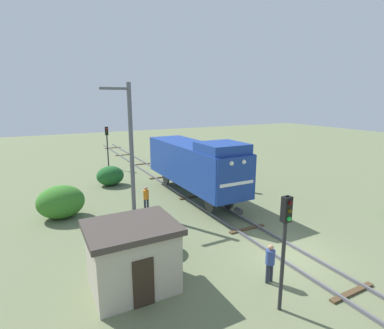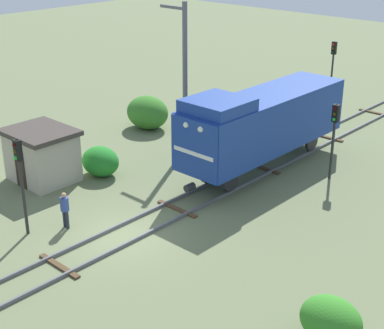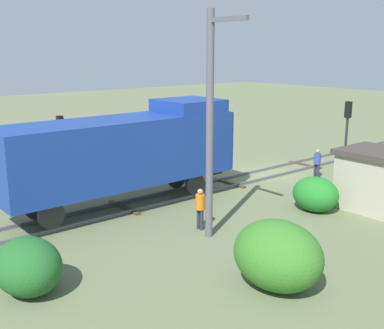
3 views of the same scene
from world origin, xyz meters
TOP-DOWN VIEW (x-y plane):
  - ground_plane at (0.00, 0.00)m, footprint 119.48×119.48m
  - railway_track at (0.00, 0.00)m, footprint 2.40×79.65m
  - locomotive at (0.00, 9.81)m, footprint 2.90×11.60m
  - traffic_signal_near at (-3.20, -2.67)m, footprint 0.32×0.34m
  - traffic_signal_mid at (3.40, 11.28)m, footprint 0.32×0.34m
  - traffic_signal_far at (-3.60, 23.12)m, footprint 0.32×0.34m
  - worker_near_track at (-2.40, -1.21)m, footprint 0.38×0.38m
  - worker_by_signal at (-4.20, 8.96)m, footprint 0.38×0.38m
  - catenary_mast at (-5.06, 9.20)m, footprint 1.94×0.28m
  - relay_hut at (-7.50, 1.11)m, footprint 3.50×2.90m
  - bush_near at (-4.94, 16.32)m, footprint 2.36×1.93m
  - bush_far at (-9.42, 10.36)m, footprint 2.92×2.39m
  - bush_back at (-5.76, 3.49)m, footprint 2.16×1.77m

SIDE VIEW (x-z plane):
  - ground_plane at x=0.00m, z-range 0.00..0.00m
  - railway_track at x=0.00m, z-range -0.01..0.15m
  - bush_back at x=-5.76m, z-range 0.00..1.57m
  - bush_near at x=-4.94m, z-range 0.00..1.72m
  - worker_near_track at x=-2.40m, z-range 0.15..1.85m
  - worker_by_signal at x=-4.20m, z-range 0.15..1.85m
  - bush_far at x=-9.42m, z-range 0.00..2.12m
  - relay_hut at x=-7.50m, z-range 0.02..2.76m
  - locomotive at x=0.00m, z-range 0.47..5.07m
  - traffic_signal_mid at x=3.40m, z-range 0.79..4.83m
  - traffic_signal_near at x=-3.20m, z-range 0.84..5.16m
  - traffic_signal_far at x=-3.60m, z-range 0.87..5.42m
  - catenary_mast at x=-5.06m, z-range 0.25..8.76m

